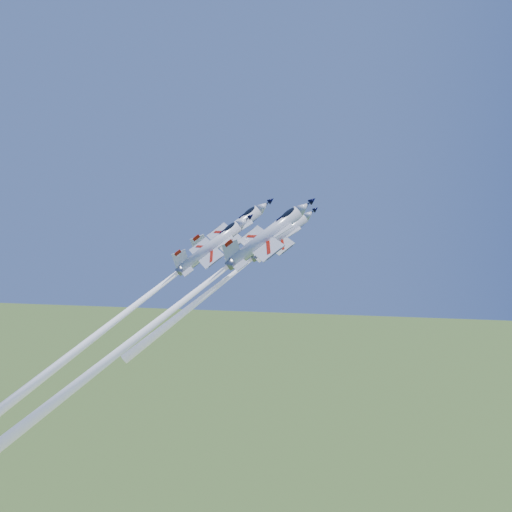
# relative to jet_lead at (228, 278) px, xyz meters

# --- Properties ---
(jet_lead) EXTENTS (27.23, 16.04, 26.96)m
(jet_lead) POSITION_rel_jet_lead_xyz_m (0.00, 0.00, 0.00)
(jet_lead) COLOR silver
(jet_left) EXTENTS (41.04, 24.26, 41.90)m
(jet_left) POSITION_rel_jet_lead_xyz_m (-15.54, 0.92, -5.01)
(jet_left) COLOR silver
(jet_right) EXTENTS (38.95, 23.01, 39.57)m
(jet_right) POSITION_rel_jet_lead_xyz_m (-6.87, -10.73, -2.84)
(jet_right) COLOR silver
(jet_slot) EXTENTS (38.79, 22.95, 39.93)m
(jet_slot) POSITION_rel_jet_lead_xyz_m (-16.88, -8.07, -5.89)
(jet_slot) COLOR silver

